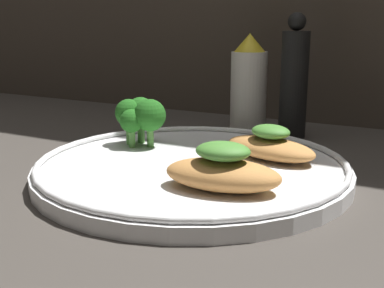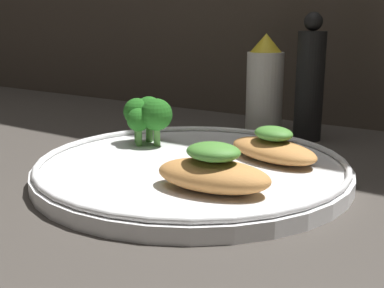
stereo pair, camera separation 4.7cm
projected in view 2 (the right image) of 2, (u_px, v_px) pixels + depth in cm
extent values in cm
cube|color=#3D3833|center=(192.00, 182.00, 48.30)|extent=(180.00, 180.00, 1.00)
cylinder|color=white|center=(192.00, 170.00, 48.01)|extent=(31.14, 31.14, 1.40)
torus|color=white|center=(192.00, 161.00, 47.76)|extent=(30.54, 30.54, 0.60)
ellipsoid|color=#BC7F42|center=(213.00, 176.00, 39.88)|extent=(10.59, 6.65, 2.57)
ellipsoid|color=#478433|center=(213.00, 152.00, 39.38)|extent=(5.12, 4.34, 1.52)
ellipsoid|color=#BC7F42|center=(273.00, 150.00, 48.66)|extent=(11.41, 8.01, 2.11)
ellipsoid|color=#478433|center=(274.00, 133.00, 48.23)|extent=(5.00, 4.44, 1.41)
cylinder|color=#569942|center=(157.00, 136.00, 54.45)|extent=(0.76, 0.76, 2.35)
sphere|color=#1E5B19|center=(157.00, 115.00, 53.86)|extent=(3.61, 3.61, 3.61)
cylinder|color=#569942|center=(149.00, 131.00, 56.46)|extent=(0.83, 0.83, 2.57)
sphere|color=#1E5B19|center=(149.00, 110.00, 55.87)|extent=(3.27, 3.27, 3.27)
cylinder|color=#569942|center=(138.00, 132.00, 55.91)|extent=(0.75, 0.75, 2.57)
sphere|color=#1E5B19|center=(137.00, 112.00, 55.33)|extent=(3.14, 3.14, 3.14)
cylinder|color=#569942|center=(139.00, 137.00, 54.44)|extent=(0.71, 0.71, 2.10)
sphere|color=#1E5B19|center=(138.00, 120.00, 53.96)|extent=(2.65, 2.65, 2.65)
cylinder|color=white|center=(264.00, 94.00, 65.84)|extent=(4.98, 4.98, 11.20)
cone|color=yellow|center=(266.00, 43.00, 64.18)|extent=(4.23, 4.23, 2.46)
cylinder|color=black|center=(310.00, 87.00, 62.04)|extent=(3.61, 3.61, 14.00)
sphere|color=black|center=(313.00, 21.00, 60.04)|extent=(2.35, 2.35, 2.35)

